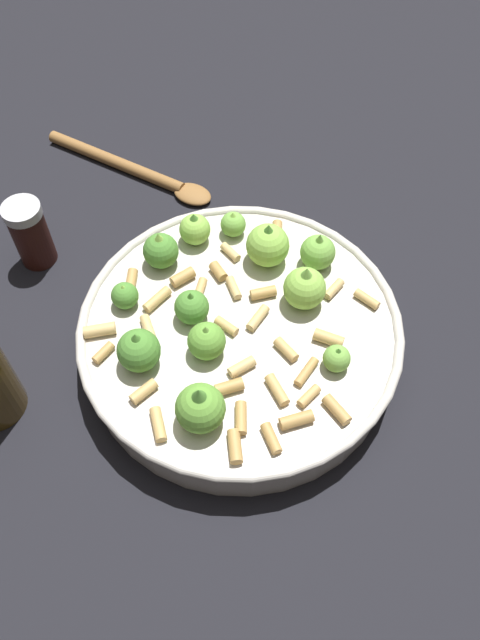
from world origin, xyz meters
The scene contains 4 objects.
ground_plane centered at (0.00, 0.00, 0.00)m, with size 2.40×2.40×0.00m, color black.
cooking_pan centered at (0.00, 0.00, 0.03)m, with size 0.34×0.34×0.11m.
pepper_shaker centered at (0.27, -0.05, 0.04)m, with size 0.04×0.04×0.09m.
wooden_spoon centered at (0.22, -0.22, 0.01)m, with size 0.26×0.07×0.02m.
Camera 1 is at (-0.12, 0.35, 0.60)m, focal length 35.76 mm.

